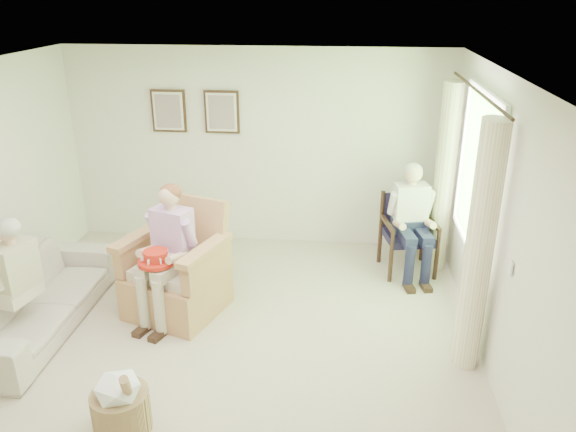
{
  "coord_description": "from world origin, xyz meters",
  "views": [
    {
      "loc": [
        1.13,
        -4.32,
        3.26
      ],
      "look_at": [
        0.57,
        1.07,
        1.05
      ],
      "focal_mm": 35.0,
      "sensor_mm": 36.0,
      "label": 1
    }
  ],
  "objects_px": {
    "person_wicker": "(169,244)",
    "hatbox": "(120,403)",
    "red_hat": "(156,259)",
    "person_sofa": "(10,276)",
    "wicker_armchair": "(177,278)",
    "wood_armchair": "(408,230)",
    "person_dark": "(411,214)",
    "sofa": "(35,299)"
  },
  "relations": [
    {
      "from": "person_dark",
      "to": "hatbox",
      "type": "bearing_deg",
      "value": -141.97
    },
    {
      "from": "wood_armchair",
      "to": "red_hat",
      "type": "xyz_separation_m",
      "value": [
        -2.63,
        -1.59,
        0.26
      ]
    },
    {
      "from": "wicker_armchair",
      "to": "person_wicker",
      "type": "bearing_deg",
      "value": -70.82
    },
    {
      "from": "red_hat",
      "to": "person_dark",
      "type": "bearing_deg",
      "value": 28.6
    },
    {
      "from": "wicker_armchair",
      "to": "sofa",
      "type": "bearing_deg",
      "value": -141.31
    },
    {
      "from": "wood_armchair",
      "to": "hatbox",
      "type": "relative_size",
      "value": 1.4
    },
    {
      "from": "person_wicker",
      "to": "person_dark",
      "type": "distance_m",
      "value": 2.84
    },
    {
      "from": "wicker_armchair",
      "to": "person_sofa",
      "type": "height_order",
      "value": "person_sofa"
    },
    {
      "from": "person_wicker",
      "to": "person_sofa",
      "type": "distance_m",
      "value": 1.5
    },
    {
      "from": "sofa",
      "to": "person_dark",
      "type": "distance_m",
      "value": 4.23
    },
    {
      "from": "person_wicker",
      "to": "person_sofa",
      "type": "bearing_deg",
      "value": -135.92
    },
    {
      "from": "wicker_armchair",
      "to": "person_wicker",
      "type": "height_order",
      "value": "person_wicker"
    },
    {
      "from": "wicker_armchair",
      "to": "sofa",
      "type": "relative_size",
      "value": 0.54
    },
    {
      "from": "sofa",
      "to": "person_dark",
      "type": "bearing_deg",
      "value": -68.03
    },
    {
      "from": "person_dark",
      "to": "person_sofa",
      "type": "height_order",
      "value": "person_dark"
    },
    {
      "from": "wicker_armchair",
      "to": "person_sofa",
      "type": "xyz_separation_m",
      "value": [
        -1.35,
        -0.78,
        0.36
      ]
    },
    {
      "from": "sofa",
      "to": "person_wicker",
      "type": "xyz_separation_m",
      "value": [
        1.35,
        0.32,
        0.53
      ]
    },
    {
      "from": "wood_armchair",
      "to": "red_hat",
      "type": "bearing_deg",
      "value": -160.46
    },
    {
      "from": "person_sofa",
      "to": "red_hat",
      "type": "relative_size",
      "value": 3.55
    },
    {
      "from": "wicker_armchair",
      "to": "sofa",
      "type": "xyz_separation_m",
      "value": [
        -1.35,
        -0.48,
        -0.06
      ]
    },
    {
      "from": "person_sofa",
      "to": "wood_armchair",
      "type": "bearing_deg",
      "value": 130.53
    },
    {
      "from": "person_dark",
      "to": "red_hat",
      "type": "relative_size",
      "value": 3.7
    },
    {
      "from": "wicker_armchair",
      "to": "person_dark",
      "type": "xyz_separation_m",
      "value": [
        2.55,
        1.09,
        0.41
      ]
    },
    {
      "from": "wicker_armchair",
      "to": "person_wicker",
      "type": "xyz_separation_m",
      "value": [
        -0.0,
        -0.16,
        0.47
      ]
    },
    {
      "from": "wicker_armchair",
      "to": "person_sofa",
      "type": "bearing_deg",
      "value": -130.72
    },
    {
      "from": "sofa",
      "to": "person_sofa",
      "type": "bearing_deg",
      "value": 180.0
    },
    {
      "from": "hatbox",
      "to": "red_hat",
      "type": "bearing_deg",
      "value": 95.97
    },
    {
      "from": "sofa",
      "to": "red_hat",
      "type": "xyz_separation_m",
      "value": [
        1.27,
        0.14,
        0.45
      ]
    },
    {
      "from": "wood_armchair",
      "to": "person_dark",
      "type": "height_order",
      "value": "person_dark"
    },
    {
      "from": "person_wicker",
      "to": "red_hat",
      "type": "xyz_separation_m",
      "value": [
        -0.09,
        -0.19,
        -0.08
      ]
    },
    {
      "from": "person_sofa",
      "to": "red_hat",
      "type": "height_order",
      "value": "person_sofa"
    },
    {
      "from": "wicker_armchair",
      "to": "wood_armchair",
      "type": "distance_m",
      "value": 2.84
    },
    {
      "from": "red_hat",
      "to": "person_sofa",
      "type": "bearing_deg",
      "value": -160.73
    },
    {
      "from": "wicker_armchair",
      "to": "wood_armchair",
      "type": "xyz_separation_m",
      "value": [
        2.55,
        1.25,
        0.13
      ]
    },
    {
      "from": "wood_armchair",
      "to": "person_dark",
      "type": "xyz_separation_m",
      "value": [
        0.0,
        -0.16,
        0.27
      ]
    },
    {
      "from": "person_sofa",
      "to": "hatbox",
      "type": "height_order",
      "value": "person_sofa"
    },
    {
      "from": "person_wicker",
      "to": "hatbox",
      "type": "distance_m",
      "value": 1.77
    },
    {
      "from": "wood_armchair",
      "to": "wicker_armchair",
      "type": "bearing_deg",
      "value": -165.48
    },
    {
      "from": "person_dark",
      "to": "red_hat",
      "type": "height_order",
      "value": "person_dark"
    },
    {
      "from": "person_wicker",
      "to": "red_hat",
      "type": "bearing_deg",
      "value": -95.6
    },
    {
      "from": "hatbox",
      "to": "sofa",
      "type": "bearing_deg",
      "value": 136.68
    },
    {
      "from": "person_sofa",
      "to": "hatbox",
      "type": "xyz_separation_m",
      "value": [
        1.42,
        -1.04,
        -0.48
      ]
    }
  ]
}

